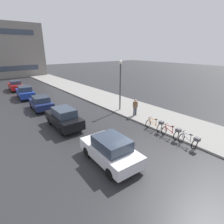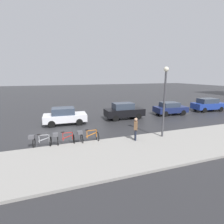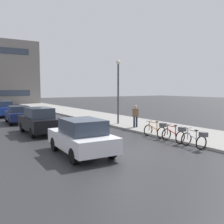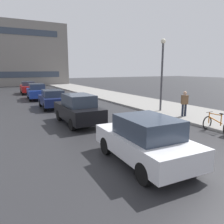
{
  "view_description": "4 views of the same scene",
  "coord_description": "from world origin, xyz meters",
  "px_view_note": "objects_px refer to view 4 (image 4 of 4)",
  "views": [
    {
      "loc": [
        -7.19,
        -6.27,
        6.26
      ],
      "look_at": [
        1.42,
        4.53,
        1.25
      ],
      "focal_mm": 28.0,
      "sensor_mm": 36.0,
      "label": 1
    },
    {
      "loc": [
        14.92,
        -0.58,
        4.62
      ],
      "look_at": [
        0.28,
        4.6,
        1.32
      ],
      "focal_mm": 28.0,
      "sensor_mm": 36.0,
      "label": 2
    },
    {
      "loc": [
        -6.63,
        -9.34,
        2.93
      ],
      "look_at": [
        2.16,
        4.3,
        1.41
      ],
      "focal_mm": 40.0,
      "sensor_mm": 36.0,
      "label": 3
    },
    {
      "loc": [
        -6.18,
        -4.98,
        3.12
      ],
      "look_at": [
        -0.49,
        5.31,
        0.8
      ],
      "focal_mm": 35.0,
      "sensor_mm": 36.0,
      "label": 4
    }
  ],
  "objects_px": {
    "car_navy": "(53,99)",
    "car_blue": "(37,91)",
    "car_black": "(78,109)",
    "car_red": "(28,88)",
    "streetlamp": "(162,68)",
    "car_white": "(145,140)",
    "bicycle_third": "(220,123)",
    "pedestrian": "(184,103)"
  },
  "relations": [
    {
      "from": "car_navy",
      "to": "car_blue",
      "type": "bearing_deg",
      "value": 91.42
    },
    {
      "from": "car_black",
      "to": "car_blue",
      "type": "xyz_separation_m",
      "value": [
        -0.14,
        11.98,
        -0.01
      ]
    },
    {
      "from": "car_black",
      "to": "car_navy",
      "type": "distance_m",
      "value": 5.95
    },
    {
      "from": "car_red",
      "to": "streetlamp",
      "type": "xyz_separation_m",
      "value": [
        6.57,
        -17.69,
        2.43
      ]
    },
    {
      "from": "car_white",
      "to": "streetlamp",
      "type": "relative_size",
      "value": 0.78
    },
    {
      "from": "car_red",
      "to": "car_navy",
      "type": "bearing_deg",
      "value": -89.4
    },
    {
      "from": "bicycle_third",
      "to": "car_white",
      "type": "distance_m",
      "value": 5.58
    },
    {
      "from": "car_navy",
      "to": "streetlamp",
      "type": "relative_size",
      "value": 0.75
    },
    {
      "from": "car_blue",
      "to": "streetlamp",
      "type": "distance_m",
      "value": 13.61
    },
    {
      "from": "car_red",
      "to": "streetlamp",
      "type": "distance_m",
      "value": 19.03
    },
    {
      "from": "car_navy",
      "to": "streetlamp",
      "type": "distance_m",
      "value": 8.9
    },
    {
      "from": "car_black",
      "to": "car_blue",
      "type": "distance_m",
      "value": 11.98
    },
    {
      "from": "car_white",
      "to": "car_black",
      "type": "height_order",
      "value": "car_black"
    },
    {
      "from": "streetlamp",
      "to": "car_black",
      "type": "bearing_deg",
      "value": -177.24
    },
    {
      "from": "pedestrian",
      "to": "car_red",
      "type": "bearing_deg",
      "value": 108.26
    },
    {
      "from": "car_navy",
      "to": "bicycle_third",
      "type": "bearing_deg",
      "value": -63.45
    },
    {
      "from": "bicycle_third",
      "to": "car_blue",
      "type": "height_order",
      "value": "car_blue"
    },
    {
      "from": "car_navy",
      "to": "car_red",
      "type": "distance_m",
      "value": 12.06
    },
    {
      "from": "car_black",
      "to": "streetlamp",
      "type": "bearing_deg",
      "value": 2.76
    },
    {
      "from": "car_white",
      "to": "car_red",
      "type": "distance_m",
      "value": 24.2
    },
    {
      "from": "streetlamp",
      "to": "car_navy",
      "type": "bearing_deg",
      "value": 138.81
    },
    {
      "from": "bicycle_third",
      "to": "car_navy",
      "type": "relative_size",
      "value": 0.37
    },
    {
      "from": "car_navy",
      "to": "streetlamp",
      "type": "bearing_deg",
      "value": -41.19
    },
    {
      "from": "bicycle_third",
      "to": "car_blue",
      "type": "bearing_deg",
      "value": 108.37
    },
    {
      "from": "bicycle_third",
      "to": "car_navy",
      "type": "height_order",
      "value": "car_navy"
    },
    {
      "from": "car_black",
      "to": "pedestrian",
      "type": "height_order",
      "value": "pedestrian"
    },
    {
      "from": "car_black",
      "to": "car_red",
      "type": "height_order",
      "value": "car_black"
    },
    {
      "from": "car_white",
      "to": "car_black",
      "type": "relative_size",
      "value": 0.96
    },
    {
      "from": "bicycle_third",
      "to": "pedestrian",
      "type": "xyz_separation_m",
      "value": [
        0.92,
        3.2,
        0.49
      ]
    },
    {
      "from": "car_white",
      "to": "car_red",
      "type": "relative_size",
      "value": 1.01
    },
    {
      "from": "bicycle_third",
      "to": "streetlamp",
      "type": "xyz_separation_m",
      "value": [
        0.91,
        5.43,
        2.71
      ]
    },
    {
      "from": "car_blue",
      "to": "streetlamp",
      "type": "bearing_deg",
      "value": -60.55
    },
    {
      "from": "pedestrian",
      "to": "streetlamp",
      "type": "distance_m",
      "value": 3.15
    },
    {
      "from": "car_black",
      "to": "car_blue",
      "type": "height_order",
      "value": "car_black"
    },
    {
      "from": "car_navy",
      "to": "car_red",
      "type": "bearing_deg",
      "value": 90.6
    },
    {
      "from": "car_navy",
      "to": "car_blue",
      "type": "distance_m",
      "value": 6.04
    },
    {
      "from": "car_blue",
      "to": "car_black",
      "type": "bearing_deg",
      "value": -89.32
    },
    {
      "from": "bicycle_third",
      "to": "car_white",
      "type": "xyz_separation_m",
      "value": [
        -5.46,
        -1.07,
        0.31
      ]
    },
    {
      "from": "car_white",
      "to": "car_blue",
      "type": "relative_size",
      "value": 0.95
    },
    {
      "from": "car_blue",
      "to": "car_white",
      "type": "bearing_deg",
      "value": -89.32
    },
    {
      "from": "car_black",
      "to": "pedestrian",
      "type": "xyz_separation_m",
      "value": [
        6.45,
        -1.92,
        0.13
      ]
    },
    {
      "from": "bicycle_third",
      "to": "pedestrian",
      "type": "relative_size",
      "value": 0.83
    }
  ]
}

